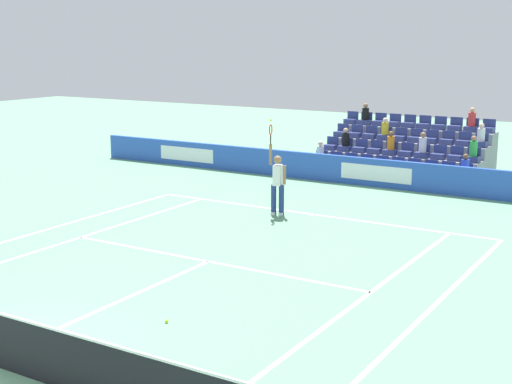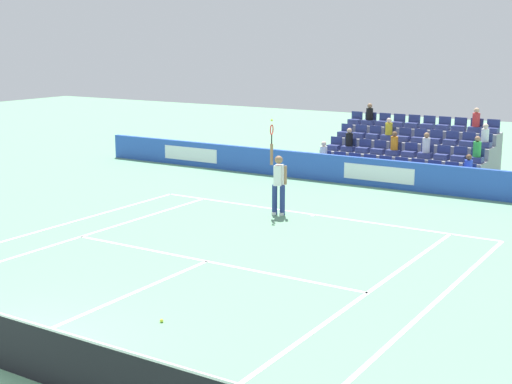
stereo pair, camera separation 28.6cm
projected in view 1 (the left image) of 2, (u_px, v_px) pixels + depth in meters
line_baseline at (314, 214)px, 21.90m from camera, size 10.97×0.10×0.01m
line_service at (208, 261)px, 17.31m from camera, size 8.23×0.10×0.01m
line_centre_service at (116, 302)px, 14.64m from camera, size 0.10×6.40×0.01m
line_singles_sideline_left at (68, 241)px, 19.02m from camera, size 0.10×11.89×0.01m
line_singles_sideline_right at (362, 299)px, 14.84m from camera, size 0.10×11.89×0.01m
line_doubles_sideline_left at (31, 234)px, 19.72m from camera, size 0.10×11.89×0.01m
line_doubles_sideline_right at (428, 312)px, 14.14m from camera, size 0.10×11.89×0.01m
line_centre_mark at (312, 215)px, 21.81m from camera, size 0.10×0.20×0.01m
sponsor_barrier at (377, 173)px, 25.89m from camera, size 24.81×0.22×0.99m
tennis_player at (277, 182)px, 21.71m from camera, size 0.54×0.41×2.85m
stadium_stand at (406, 156)px, 28.30m from camera, size 6.20×3.80×2.59m
loose_tennis_ball at (167, 321)px, 13.59m from camera, size 0.07×0.07×0.07m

